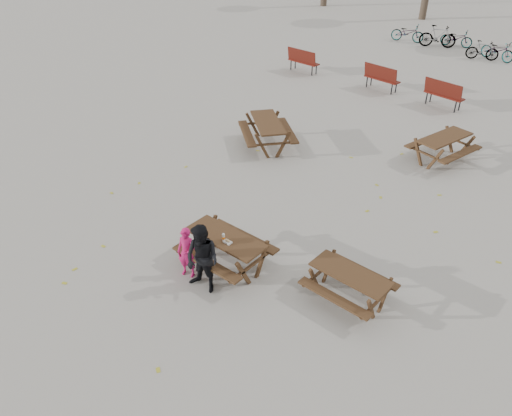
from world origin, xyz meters
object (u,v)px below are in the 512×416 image
Objects in this scene: adult at (202,259)px; picnic_table_far at (443,149)px; picnic_table_east at (349,286)px; child at (187,253)px; food_tray at (228,242)px; main_picnic_table at (226,244)px; soda_bottle at (224,237)px; picnic_table_north at (267,134)px.

adult is 8.78m from picnic_table_far.
picnic_table_east is 0.88× the size of picnic_table_far.
child is 3.37m from picnic_table_east.
main_picnic_table is at bearing 144.13° from food_tray.
picnic_table_east is at bearing 20.73° from food_tray.
adult is (0.16, -0.84, 0.18)m from main_picnic_table.
main_picnic_table reaches higher than picnic_table_east.
picnic_table_far is at bearing 57.61° from child.
soda_bottle is 0.83m from child.
picnic_table_north is (-3.21, 6.06, -0.35)m from adult.
child reaches higher than picnic_table_far.
soda_bottle is (-0.13, 0.02, 0.05)m from food_tray.
adult reaches higher than child.
picnic_table_north is 5.31m from picnic_table_far.
child reaches higher than main_picnic_table.
picnic_table_far is at bearing 79.12° from soda_bottle.
picnic_table_far is at bearing 80.04° from food_tray.
picnic_table_far is (1.39, 7.94, -0.40)m from food_tray.
child reaches higher than soda_bottle.
picnic_table_north is at bearing 143.52° from picnic_table_east.
soda_bottle reaches higher than picnic_table_north.
soda_bottle is 8.08m from picnic_table_far.
soda_bottle is at bearing -177.03° from picnic_table_far.
child reaches higher than picnic_table_north.
child is at bearing -133.98° from food_tray.
main_picnic_table is at bearing 94.63° from adult.
picnic_table_far is at bearing 99.83° from picnic_table_east.
picnic_table_east is at bearing 16.87° from main_picnic_table.
adult reaches higher than soda_bottle.
main_picnic_table is 10.59× the size of soda_bottle.
adult is 0.79× the size of picnic_table_north.
food_tray reaches higher than main_picnic_table.
child is 0.76× the size of adult.
food_tray is 0.10× the size of picnic_table_far.
picnic_table_east is at bearing 19.40° from soda_bottle.
adult is (-0.02, -0.72, -0.02)m from food_tray.
adult is 0.85× the size of picnic_table_far.
adult is (0.57, -0.10, 0.18)m from child.
food_tray reaches higher than picnic_table_east.
adult is at bearing -144.44° from picnic_table_east.
food_tray is 0.12× the size of adult.
food_tray is at bearing -176.11° from picnic_table_far.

